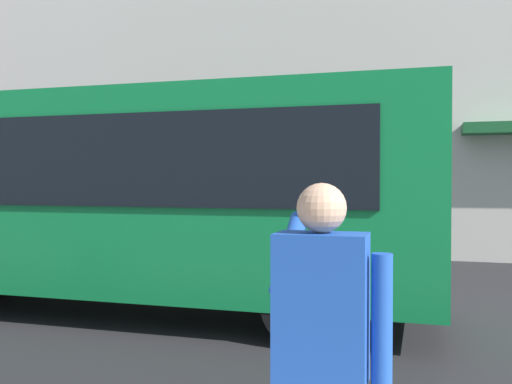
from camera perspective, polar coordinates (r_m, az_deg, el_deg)
ground_plane at (r=7.61m, az=12.65°, el=-12.99°), size 60.00×60.00×0.00m
building_facade_far at (r=14.76m, az=14.72°, el=17.38°), size 28.00×1.55×12.00m
red_bus at (r=8.37m, az=-14.01°, el=-0.07°), size 9.05×2.54×3.08m
pedestrian_photographer at (r=2.60m, az=6.71°, el=-14.92°), size 0.53×0.52×1.70m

